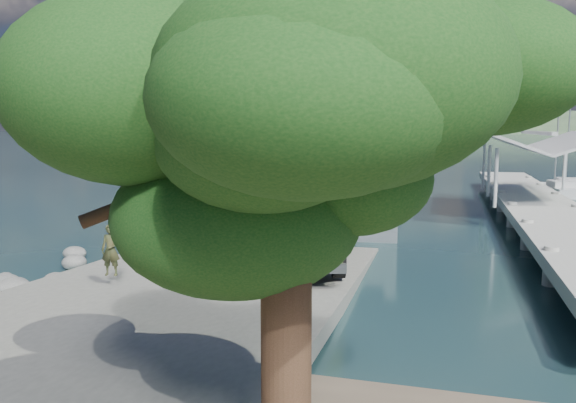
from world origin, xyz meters
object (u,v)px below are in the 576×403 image
object	(u,v)px
pier	(536,194)
sailboat_near	(555,190)
landing_craft	(336,192)
sailboat_far	(565,188)
overhang_tree	(256,152)
military_truck	(303,213)
soldier	(111,262)

from	to	relation	value
pier	sailboat_near	bearing A→B (deg)	76.10
pier	landing_craft	size ratio (longest dim) A/B	1.31
landing_craft	pier	bearing A→B (deg)	-24.78
sailboat_far	overhang_tree	distance (m)	47.31
landing_craft	overhang_tree	size ratio (longest dim) A/B	4.70
pier	sailboat_far	bearing A→B (deg)	73.92
landing_craft	military_truck	world-z (taller)	landing_craft
landing_craft	soldier	xyz separation A→B (m)	(-2.38, -25.09, 0.50)
sailboat_near	sailboat_far	distance (m)	2.44
soldier	sailboat_far	size ratio (longest dim) A/B	0.21
pier	overhang_tree	world-z (taller)	overhang_tree
landing_craft	sailboat_near	xyz separation A→B (m)	(16.26, 9.45, -0.41)
landing_craft	overhang_tree	distance (m)	34.63
soldier	sailboat_near	world-z (taller)	sailboat_near
pier	soldier	size ratio (longest dim) A/B	27.26
military_truck	soldier	size ratio (longest dim) A/B	4.96
military_truck	overhang_tree	xyz separation A→B (m)	(2.98, -14.18, 2.92)
soldier	landing_craft	bearing A→B (deg)	72.17
soldier	overhang_tree	distance (m)	12.42
soldier	sailboat_near	size ratio (longest dim) A/B	0.22
sailboat_near	overhang_tree	size ratio (longest dim) A/B	1.03
sailboat_far	landing_craft	bearing A→B (deg)	-145.82
pier	landing_craft	world-z (taller)	landing_craft
pier	military_truck	distance (m)	18.43
soldier	sailboat_near	distance (m)	39.26
soldier	sailboat_far	xyz separation A→B (m)	(19.83, 36.67, -0.90)
sailboat_far	pier	bearing A→B (deg)	-105.49
landing_craft	soldier	bearing A→B (deg)	-100.80
overhang_tree	pier	bearing A→B (deg)	75.92
military_truck	soldier	xyz separation A→B (m)	(-4.83, -5.35, -0.97)
landing_craft	military_truck	xyz separation A→B (m)	(2.45, -19.74, 1.47)
sailboat_near	sailboat_far	bearing A→B (deg)	47.49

